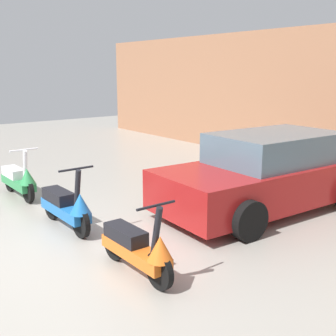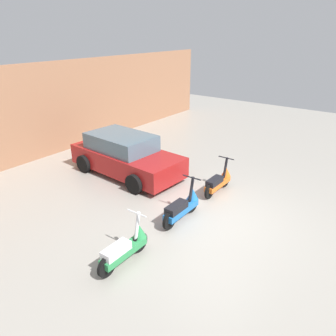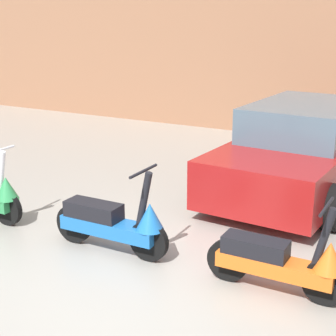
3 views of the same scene
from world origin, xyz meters
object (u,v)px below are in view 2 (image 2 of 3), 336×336
Objects in this scene: scooter_front_left at (126,247)px; scooter_front_center at (219,181)px; car_rear_left at (125,155)px; scooter_front_right at (183,206)px.

scooter_front_center is (3.94, 0.02, -0.01)m from scooter_front_left.
car_rear_left is (-0.66, 3.10, 0.29)m from scooter_front_center.
scooter_front_left is at bearing 179.68° from scooter_front_right.
car_rear_left reaches higher than scooter_front_right.
scooter_front_right is at bearing -18.02° from car_rear_left.
scooter_front_left is 1.02× the size of scooter_front_center.
scooter_front_left is 0.36× the size of car_rear_left.
car_rear_left reaches higher than scooter_front_left.
scooter_front_left is at bearing -179.58° from scooter_front_center.
scooter_front_left is 0.96× the size of scooter_front_right.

